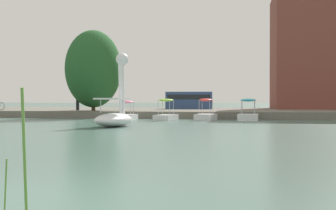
{
  "coord_description": "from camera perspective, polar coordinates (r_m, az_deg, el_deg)",
  "views": [
    {
      "loc": [
        2.93,
        -5.34,
        1.38
      ],
      "look_at": [
        -1.77,
        21.17,
        1.1
      ],
      "focal_mm": 44.69,
      "sensor_mm": 36.0,
      "label": 1
    }
  ],
  "objects": [
    {
      "name": "parked_van",
      "position": [
        41.89,
        2.85,
        0.72
      ],
      "size": [
        4.79,
        2.4,
        1.7
      ],
      "color": "navy",
      "rests_on": "shore_bank_far"
    },
    {
      "name": "pedal_boat_cyan",
      "position": [
        29.56,
        10.88,
        -1.23
      ],
      "size": [
        1.49,
        2.38,
        1.52
      ],
      "color": "white",
      "rests_on": "ground_plane"
    },
    {
      "name": "tree_willow_near_path",
      "position": [
        35.39,
        -10.15,
        4.87
      ],
      "size": [
        5.4,
        5.48,
        6.69
      ],
      "color": "#4C3823",
      "rests_on": "shore_bank_far"
    },
    {
      "name": "pedal_boat_red",
      "position": [
        29.72,
        5.18,
        -1.29
      ],
      "size": [
        1.51,
        2.43,
        1.53
      ],
      "color": "white",
      "rests_on": "ground_plane"
    },
    {
      "name": "person_on_path",
      "position": [
        36.64,
        -12.22,
        0.69
      ],
      "size": [
        0.24,
        0.22,
        1.75
      ],
      "color": "black",
      "rests_on": "shore_bank_far"
    },
    {
      "name": "pedal_boat_lime",
      "position": [
        29.53,
        -0.29,
        -1.27
      ],
      "size": [
        1.53,
        2.34,
        1.52
      ],
      "color": "white",
      "rests_on": "ground_plane"
    },
    {
      "name": "pedal_boat_pink",
      "position": [
        30.43,
        -5.58,
        -1.26
      ],
      "size": [
        1.15,
        1.96,
        1.39
      ],
      "color": "white",
      "rests_on": "ground_plane"
    },
    {
      "name": "swan_boat",
      "position": [
        22.54,
        -7.25,
        -0.84
      ],
      "size": [
        2.07,
        3.31,
        4.04
      ],
      "color": "white",
      "rests_on": "ground_plane"
    },
    {
      "name": "shore_bank_far",
      "position": [
        40.58,
        5.92,
        -0.96
      ],
      "size": [
        136.18,
        18.86,
        0.55
      ],
      "primitive_type": "cube",
      "color": "#6B665B",
      "rests_on": "ground_plane"
    },
    {
      "name": "ground_plane",
      "position": [
        6.25,
        -18.67,
        -12.23
      ],
      "size": [
        499.16,
        499.16,
        0.0
      ],
      "primitive_type": "plane",
      "color": "#47665B"
    }
  ]
}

